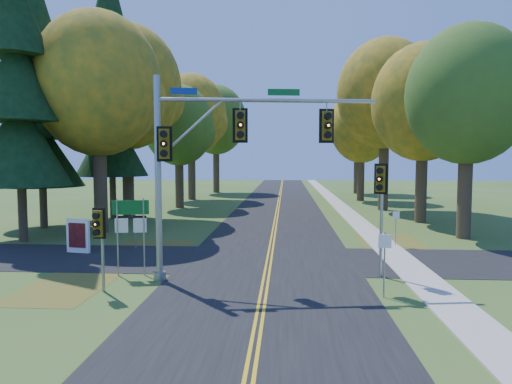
# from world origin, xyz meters

# --- Properties ---
(ground) EXTENTS (160.00, 160.00, 0.00)m
(ground) POSITION_xyz_m (0.00, 0.00, 0.00)
(ground) COLOR #31531D
(ground) RESTS_ON ground
(road_main) EXTENTS (8.00, 160.00, 0.02)m
(road_main) POSITION_xyz_m (0.00, 0.00, 0.01)
(road_main) COLOR black
(road_main) RESTS_ON ground
(road_cross) EXTENTS (60.00, 6.00, 0.02)m
(road_cross) POSITION_xyz_m (0.00, 2.00, 0.01)
(road_cross) COLOR black
(road_cross) RESTS_ON ground
(centerline_left) EXTENTS (0.10, 160.00, 0.01)m
(centerline_left) POSITION_xyz_m (-0.10, 0.00, 0.03)
(centerline_left) COLOR gold
(centerline_left) RESTS_ON road_main
(centerline_right) EXTENTS (0.10, 160.00, 0.01)m
(centerline_right) POSITION_xyz_m (0.10, 0.00, 0.03)
(centerline_right) COLOR gold
(centerline_right) RESTS_ON road_main
(sidewalk_east) EXTENTS (1.60, 160.00, 0.06)m
(sidewalk_east) POSITION_xyz_m (6.20, 0.00, 0.03)
(sidewalk_east) COLOR #9E998E
(sidewalk_east) RESTS_ON ground
(leaf_patch_w_near) EXTENTS (4.00, 6.00, 0.00)m
(leaf_patch_w_near) POSITION_xyz_m (-6.50, 4.00, 0.01)
(leaf_patch_w_near) COLOR brown
(leaf_patch_w_near) RESTS_ON ground
(leaf_patch_e) EXTENTS (3.50, 8.00, 0.00)m
(leaf_patch_e) POSITION_xyz_m (6.80, 6.00, 0.01)
(leaf_patch_e) COLOR brown
(leaf_patch_e) RESTS_ON ground
(leaf_patch_w_far) EXTENTS (3.00, 5.00, 0.00)m
(leaf_patch_w_far) POSITION_xyz_m (-7.50, -3.00, 0.01)
(leaf_patch_w_far) COLOR brown
(leaf_patch_w_far) RESTS_ON ground
(tree_w_a) EXTENTS (8.00, 8.00, 14.15)m
(tree_w_a) POSITION_xyz_m (-11.13, 9.38, 9.49)
(tree_w_a) COLOR #38281C
(tree_w_a) RESTS_ON ground
(tree_e_a) EXTENTS (7.20, 7.20, 12.73)m
(tree_e_a) POSITION_xyz_m (11.57, 8.77, 8.53)
(tree_e_a) COLOR #38281C
(tree_e_a) RESTS_ON ground
(tree_w_b) EXTENTS (8.60, 8.60, 15.38)m
(tree_w_b) POSITION_xyz_m (-11.72, 16.29, 10.37)
(tree_w_b) COLOR #38281C
(tree_w_b) RESTS_ON ground
(tree_e_b) EXTENTS (7.60, 7.60, 13.33)m
(tree_e_b) POSITION_xyz_m (10.97, 15.58, 8.90)
(tree_e_b) COLOR #38281C
(tree_e_b) RESTS_ON ground
(tree_w_c) EXTENTS (6.80, 6.80, 11.91)m
(tree_w_c) POSITION_xyz_m (-9.54, 24.47, 7.94)
(tree_w_c) COLOR #38281C
(tree_w_c) RESTS_ON ground
(tree_e_c) EXTENTS (8.80, 8.80, 15.79)m
(tree_e_c) POSITION_xyz_m (9.88, 23.69, 10.66)
(tree_e_c) COLOR #38281C
(tree_e_c) RESTS_ON ground
(tree_w_d) EXTENTS (8.20, 8.20, 14.56)m
(tree_w_d) POSITION_xyz_m (-10.13, 33.18, 9.78)
(tree_w_d) COLOR #38281C
(tree_w_d) RESTS_ON ground
(tree_e_d) EXTENTS (7.00, 7.00, 12.32)m
(tree_e_d) POSITION_xyz_m (9.26, 32.87, 8.24)
(tree_e_d) COLOR #38281C
(tree_e_d) RESTS_ON ground
(tree_w_e) EXTENTS (8.40, 8.40, 14.97)m
(tree_w_e) POSITION_xyz_m (-8.92, 44.09, 10.07)
(tree_w_e) COLOR #38281C
(tree_w_e) RESTS_ON ground
(tree_e_e) EXTENTS (7.80, 7.80, 13.74)m
(tree_e_e) POSITION_xyz_m (10.47, 43.58, 9.19)
(tree_e_e) COLOR #38281C
(tree_e_e) RESTS_ON ground
(pine_a) EXTENTS (5.60, 5.60, 19.48)m
(pine_a) POSITION_xyz_m (-14.50, 6.00, 9.18)
(pine_a) COLOR #38281C
(pine_a) RESTS_ON ground
(pine_b) EXTENTS (5.60, 5.60, 17.31)m
(pine_b) POSITION_xyz_m (-16.00, 11.00, 8.16)
(pine_b) COLOR #38281C
(pine_b) RESTS_ON ground
(pine_c) EXTENTS (5.60, 5.60, 20.56)m
(pine_c) POSITION_xyz_m (-13.00, 16.00, 9.69)
(pine_c) COLOR #38281C
(pine_c) RESTS_ON ground
(traffic_mast) EXTENTS (8.77, 1.79, 8.02)m
(traffic_mast) POSITION_xyz_m (-2.04, -1.63, 5.16)
(traffic_mast) COLOR #929599
(traffic_mast) RESTS_ON ground
(east_signal_pole) EXTENTS (0.50, 0.61, 4.63)m
(east_signal_pole) POSITION_xyz_m (4.57, -0.94, 3.51)
(east_signal_pole) COLOR #989BA0
(east_signal_pole) RESTS_ON ground
(ped_signal_pole) EXTENTS (0.49, 0.56, 3.08)m
(ped_signal_pole) POSITION_xyz_m (-5.84, -3.69, 2.29)
(ped_signal_pole) COLOR gray
(ped_signal_pole) RESTS_ON ground
(route_sign_cluster) EXTENTS (1.49, 0.27, 3.20)m
(route_sign_cluster) POSITION_xyz_m (-5.57, -1.21, 2.26)
(route_sign_cluster) COLOR gray
(route_sign_cluster) RESTS_ON ground
(info_kiosk) EXTENTS (1.27, 0.40, 1.74)m
(info_kiosk) POSITION_xyz_m (-9.80, 2.99, 0.87)
(info_kiosk) COLOR white
(info_kiosk) RESTS_ON ground
(reg_sign_e_north) EXTENTS (0.38, 0.09, 1.98)m
(reg_sign_e_north) POSITION_xyz_m (6.83, 5.93, 1.36)
(reg_sign_e_north) COLOR gray
(reg_sign_e_north) RESTS_ON ground
(reg_sign_e_south) EXTENTS (0.44, 0.08, 2.30)m
(reg_sign_e_south) POSITION_xyz_m (4.20, -3.57, 1.57)
(reg_sign_e_south) COLOR gray
(reg_sign_e_south) RESTS_ON ground
(reg_sign_w) EXTENTS (0.46, 0.13, 2.40)m
(reg_sign_w) POSITION_xyz_m (-7.24, 4.28, 1.65)
(reg_sign_w) COLOR gray
(reg_sign_w) RESTS_ON ground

